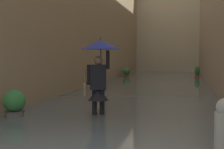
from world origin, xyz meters
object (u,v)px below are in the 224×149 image
Objects in this scene: person_wading at (99,65)px; potted_plant_far_right at (126,73)px; potted_plant_near_right at (14,106)px; potted_plant_far_left at (197,73)px.

potted_plant_far_right is (1.93, -14.75, -0.96)m from person_wading.
potted_plant_far_left is at bearing -106.55° from potted_plant_near_right.
person_wading reaches higher than potted_plant_far_left.
potted_plant_near_right reaches higher than potted_plant_far_right.
person_wading is 2.50× the size of potted_plant_near_right.
potted_plant_far_right is (0.07, -15.45, -0.02)m from potted_plant_near_right.
potted_plant_near_right is 15.93m from potted_plant_far_left.
potted_plant_near_right is at bearing 90.27° from potted_plant_far_right.
person_wading reaches higher than potted_plant_near_right.
potted_plant_far_right is at bearing -2.25° from potted_plant_far_left.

